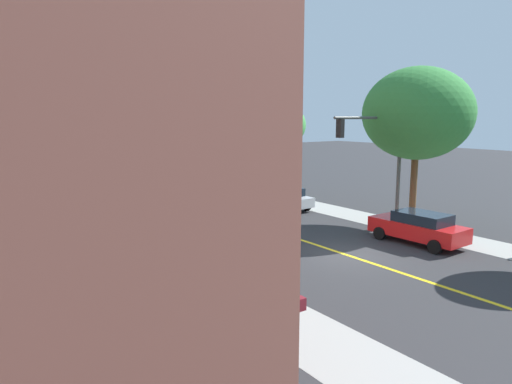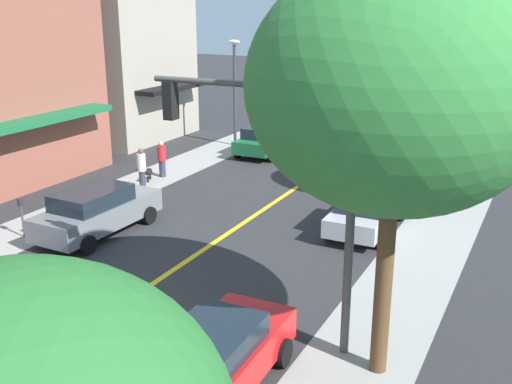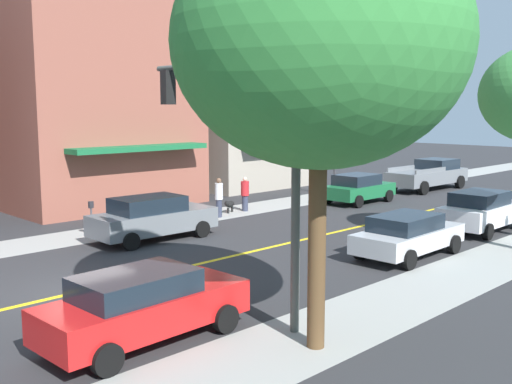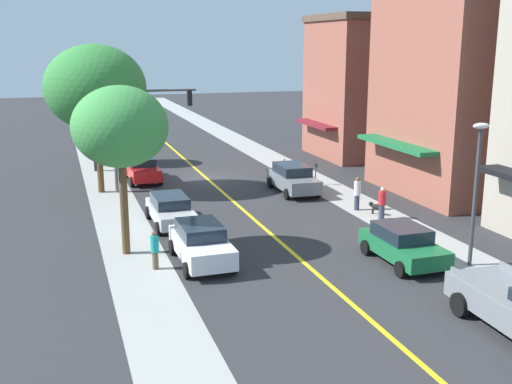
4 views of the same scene
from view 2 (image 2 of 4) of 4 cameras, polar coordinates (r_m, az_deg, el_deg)
The scene contains 18 objects.
ground_plane at distance 15.72m, azimuth -16.38°, elevation -12.67°, with size 140.00×140.00×0.00m, color #2D2D30.
road_centerline_stripe at distance 15.72m, azimuth -16.38°, elevation -12.66°, with size 0.20×126.00×0.00m, color yellow.
pale_office_building at distance 37.09m, azimuth -14.74°, elevation 15.51°, with size 10.22×7.36×13.39m.
street_tree_right_corner at distance 11.87m, azimuth 13.24°, elevation 9.71°, with size 5.85×5.85×8.71m.
street_tree_left_far at distance 23.53m, azimuth 19.91°, elevation 10.90°, with size 3.93×3.93×7.10m.
parking_meter at distance 21.92m, azimuth -21.30°, elevation -1.75°, with size 0.12×0.18×1.39m.
traffic_light_mast at distance 13.32m, azimuth 3.00°, elevation 2.78°, with size 5.05×0.32×6.58m.
street_lamp at distance 33.31m, azimuth -2.04°, elevation 10.53°, with size 0.70×0.36×5.76m.
red_sedan_right_curb at distance 12.68m, azimuth -4.08°, elevation -15.57°, with size 2.10×4.62×1.55m.
grey_sedan_left_curb at distance 21.45m, azimuth -14.84°, elevation -1.69°, with size 2.19×4.83×1.66m.
green_sedan_left_curb at distance 31.72m, azimuth 0.90°, elevation 5.00°, with size 2.15×4.19×1.52m.
white_sedan_right_curb at distance 26.91m, azimuth 13.67°, elevation 2.30°, with size 2.10×4.40×1.64m.
silver_sedan_right_curb at distance 21.47m, azimuth 10.43°, elevation -1.63°, with size 2.06×4.52×1.45m.
grey_pickup_truck at distance 38.39m, azimuth 5.69°, elevation 7.35°, with size 2.50×6.19×1.83m.
pedestrian_white_shirt at distance 26.10m, azimuth -10.76°, elevation 2.26°, with size 0.36×0.36×1.81m.
pedestrian_red_shirt at distance 27.88m, azimuth -8.90°, elevation 3.16°, with size 0.39×0.39×1.66m.
pedestrian_teal_shirt at distance 26.70m, azimuth 17.69°, elevation 1.80°, with size 0.33×0.33×1.58m.
small_dog at distance 27.40m, azimuth -10.15°, elevation 1.85°, with size 0.55×0.82×0.63m.
Camera 2 is at (9.73, -9.62, 7.76)m, focal length 42.27 mm.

